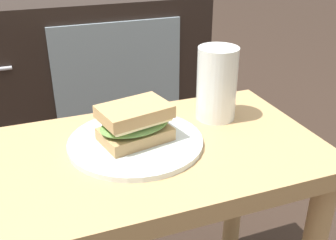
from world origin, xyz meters
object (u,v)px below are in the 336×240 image
at_px(plate, 136,142).
at_px(beer_glass, 217,86).
at_px(tv_cabinet, 76,71).
at_px(sandwich_front, 135,123).

relative_size(plate, beer_glass, 1.65).
relative_size(tv_cabinet, sandwich_front, 6.66).
relative_size(tv_cabinet, beer_glass, 6.58).
distance_m(tv_cabinet, beer_glass, 0.92).
distance_m(plate, beer_glass, 0.20).
height_order(tv_cabinet, sandwich_front, tv_cabinet).
distance_m(plate, sandwich_front, 0.04).
height_order(plate, sandwich_front, sandwich_front).
bearing_deg(tv_cabinet, beer_glass, -79.58).
height_order(sandwich_front, beer_glass, beer_glass).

